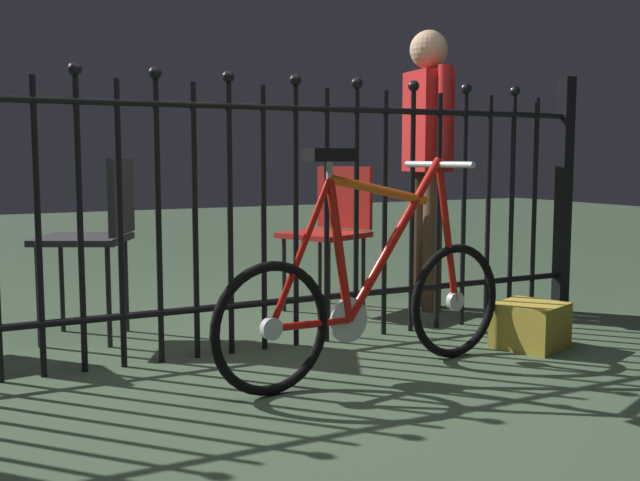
{
  "coord_description": "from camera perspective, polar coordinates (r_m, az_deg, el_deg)",
  "views": [
    {
      "loc": [
        -1.24,
        -2.53,
        0.89
      ],
      "look_at": [
        0.18,
        0.2,
        0.55
      ],
      "focal_mm": 43.15,
      "sensor_mm": 36.0,
      "label": 1
    }
  ],
  "objects": [
    {
      "name": "display_crate",
      "position": [
        3.72,
        15.33,
        -6.09
      ],
      "size": [
        0.37,
        0.37,
        0.21
      ],
      "primitive_type": "cube",
      "rotation": [
        0.0,
        0.0,
        0.37
      ],
      "color": "#B29933",
      "rests_on": "ground"
    },
    {
      "name": "bicycle",
      "position": [
        3.12,
        3.78,
        -4.07
      ],
      "size": [
        1.45,
        0.4,
        0.92
      ],
      "color": "black",
      "rests_on": "ground"
    },
    {
      "name": "chair_red",
      "position": [
        4.45,
        0.94,
        1.32
      ],
      "size": [
        0.53,
        0.53,
        0.83
      ],
      "color": "black",
      "rests_on": "ground"
    },
    {
      "name": "chair_charcoal",
      "position": [
        3.84,
        -16.1,
        0.95
      ],
      "size": [
        0.55,
        0.55,
        0.88
      ],
      "color": "black",
      "rests_on": "ground"
    },
    {
      "name": "person_visitor",
      "position": [
        4.47,
        7.97,
        7.0
      ],
      "size": [
        0.22,
        0.47,
        1.59
      ],
      "color": "#4C3823",
      "rests_on": "ground"
    },
    {
      "name": "ground_plane",
      "position": [
        2.95,
        -1.28,
        -11.25
      ],
      "size": [
        20.0,
        20.0,
        0.0
      ],
      "primitive_type": "plane",
      "color": "#3C5139"
    },
    {
      "name": "iron_fence",
      "position": [
        3.42,
        -7.21,
        2.47
      ],
      "size": [
        4.01,
        0.07,
        1.32
      ],
      "color": "black",
      "rests_on": "ground"
    }
  ]
}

